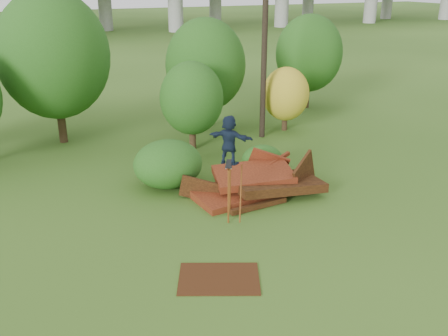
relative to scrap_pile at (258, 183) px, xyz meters
name	(u,v)px	position (x,y,z in m)	size (l,w,h in m)	color
ground	(272,231)	(-0.96, -2.78, -0.43)	(240.00, 240.00, 0.00)	#2D5116
scrap_pile	(258,183)	(0.00, 0.00, 0.00)	(5.39, 3.14, 1.90)	#3E150B
grind_rail	(229,185)	(-1.82, -1.32, 0.74)	(0.58, 0.99, 1.92)	brown
skateboard	(229,164)	(-1.87, -1.41, 1.55)	(0.57, 0.80, 0.08)	black
skater	(229,140)	(-1.87, -1.41, 2.37)	(1.49, 0.48, 1.61)	#152035
flat_plate	(219,278)	(-3.64, -4.56, -0.42)	(2.18, 1.56, 0.03)	#3B1D0C
tree_1	(54,55)	(-5.73, 9.61, 3.80)	(5.19, 5.19, 7.23)	black
tree_2	(192,98)	(-0.31, 5.94, 2.01)	(2.93, 2.93, 4.13)	black
tree_3	(206,65)	(1.67, 8.98, 2.95)	(4.17, 4.17, 5.78)	black
tree_4	(286,94)	(5.26, 6.81, 1.52)	(2.43, 2.43, 3.35)	black
tree_5	(309,53)	(9.07, 10.52, 2.89)	(4.02, 4.02, 5.64)	black
shrub_left	(168,164)	(-2.80, 2.11, 0.49)	(2.67, 2.47, 1.85)	#1C4111
shrub_right	(262,160)	(1.13, 1.73, 0.18)	(1.73, 1.59, 1.23)	#1C4111
utility_pole	(265,41)	(3.61, 6.28, 4.35)	(1.40, 0.28, 9.41)	black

